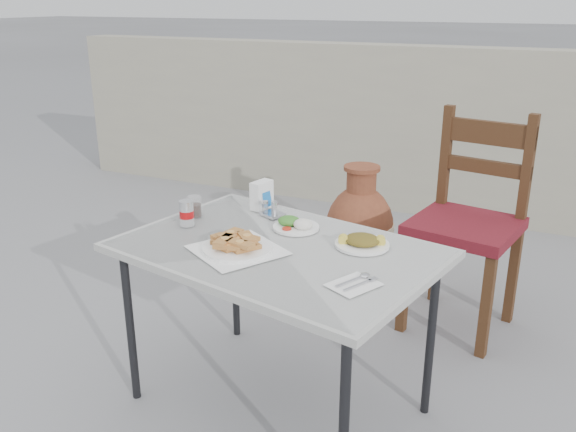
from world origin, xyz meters
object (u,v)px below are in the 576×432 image
at_px(salad_chopped_plate, 362,242).
at_px(chair, 468,220).
at_px(pide_plate, 237,243).
at_px(condiment_caddy, 272,211).
at_px(cafe_table, 277,258).
at_px(salad_rice_plate, 296,224).
at_px(napkin_holder, 262,195).
at_px(soda_can, 187,213).
at_px(terracotta_urn, 359,228).
at_px(cola_glass, 195,208).

relative_size(salad_chopped_plate, chair, 0.19).
distance_m(pide_plate, chair, 1.25).
height_order(pide_plate, condiment_caddy, condiment_caddy).
distance_m(cafe_table, salad_rice_plate, 0.20).
height_order(cafe_table, napkin_holder, napkin_holder).
xyz_separation_m(salad_rice_plate, soda_can, (-0.40, -0.15, 0.03)).
height_order(salad_chopped_plate, condiment_caddy, condiment_caddy).
bearing_deg(pide_plate, chair, 58.79).
relative_size(soda_can, terracotta_urn, 0.15).
height_order(salad_rice_plate, soda_can, soda_can).
distance_m(napkin_holder, chair, 1.00).
bearing_deg(cola_glass, salad_rice_plate, 5.80).
bearing_deg(terracotta_urn, condiment_caddy, -94.71).
distance_m(pide_plate, condiment_caddy, 0.38).
bearing_deg(soda_can, pide_plate, -24.55).
xyz_separation_m(salad_chopped_plate, chair, (0.25, 0.83, -0.16)).
relative_size(salad_rice_plate, salad_chopped_plate, 0.92).
height_order(soda_can, condiment_caddy, soda_can).
height_order(cola_glass, napkin_holder, napkin_holder).
xyz_separation_m(salad_rice_plate, terracotta_urn, (-0.07, 1.03, -0.38)).
height_order(cola_glass, terracotta_urn, cola_glass).
bearing_deg(salad_chopped_plate, pide_plate, -150.12).
bearing_deg(napkin_holder, condiment_caddy, -25.46).
bearing_deg(condiment_caddy, cafe_table, -60.74).
relative_size(cola_glass, terracotta_urn, 0.13).
distance_m(salad_chopped_plate, condiment_caddy, 0.46).
bearing_deg(salad_chopped_plate, cafe_table, -155.09).
relative_size(cafe_table, salad_chopped_plate, 6.33).
height_order(salad_chopped_plate, chair, chair).
height_order(condiment_caddy, chair, chair).
xyz_separation_m(cafe_table, soda_can, (-0.41, 0.04, 0.10)).
bearing_deg(chair, cafe_table, -108.03).
bearing_deg(pide_plate, condiment_caddy, 97.34).
relative_size(soda_can, chair, 0.10).
xyz_separation_m(salad_chopped_plate, soda_can, (-0.69, -0.08, 0.03)).
bearing_deg(salad_rice_plate, cola_glass, -174.20).
distance_m(pide_plate, salad_rice_plate, 0.30).
xyz_separation_m(condiment_caddy, terracotta_urn, (0.08, 0.94, -0.39)).
bearing_deg(salad_rice_plate, soda_can, -159.76).
distance_m(cola_glass, condiment_caddy, 0.31).
bearing_deg(soda_can, chair, 44.32).
bearing_deg(napkin_holder, pide_plate, -60.70).
bearing_deg(condiment_caddy, cola_glass, -154.38).
bearing_deg(terracotta_urn, cola_glass, -108.53).
bearing_deg(napkin_holder, salad_rice_plate, -21.44).
xyz_separation_m(cola_glass, napkin_holder, (0.20, 0.20, 0.02)).
bearing_deg(salad_rice_plate, pide_plate, -108.92).
height_order(cafe_table, cola_glass, cola_glass).
height_order(pide_plate, chair, chair).
bearing_deg(chair, condiment_caddy, -124.55).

